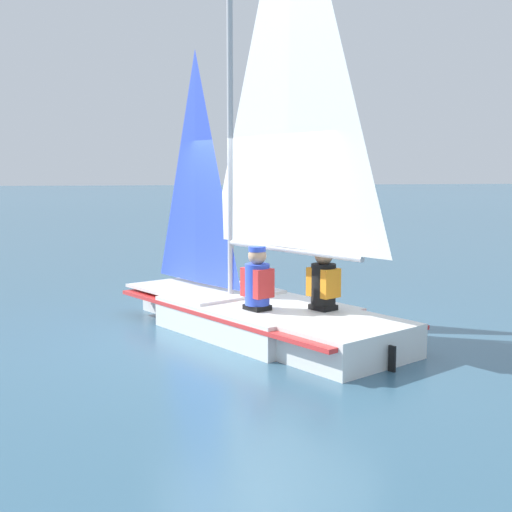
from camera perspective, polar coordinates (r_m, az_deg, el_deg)
The scene contains 4 objects.
ground_plane at distance 8.37m, azimuth -0.00°, elevation -6.76°, with size 260.00×260.00×0.00m, color #38607A.
sailboat_main at distance 8.17m, azimuth 0.21°, elevation -1.07°, with size 4.48×3.14×5.92m.
sailor_helm at distance 7.77m, azimuth 0.11°, elevation -3.07°, with size 0.42×0.39×1.16m.
sailor_crew at distance 7.83m, azimuth 6.00°, elevation -3.04°, with size 0.42×0.39×1.16m.
Camera 1 is at (7.81, -2.24, 2.01)m, focal length 45.00 mm.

